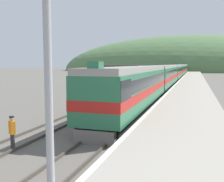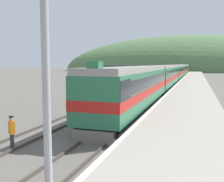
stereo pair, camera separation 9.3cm
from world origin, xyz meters
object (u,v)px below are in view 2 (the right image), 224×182
Objects in this scene: carriage_third at (176,72)px; track_worker at (12,131)px; carriage_fourth at (181,70)px; signal_mast_main at (44,11)px; carriage_second at (164,76)px; express_train_lead_car at (134,88)px; carriage_fifth at (184,69)px.

track_worker is at bearing -93.46° from carriage_third.
signal_mast_main reaches higher than carriage_fourth.
carriage_third is 2.85× the size of signal_mast_main.
carriage_third is at bearing 90.00° from carriage_second.
track_worker is (-3.46, -11.37, -1.22)m from express_train_lead_car.
carriage_fourth is 2.85× the size of signal_mast_main.
carriage_fourth is 85.79m from signal_mast_main.
express_train_lead_car is at bearing -90.00° from carriage_third.
carriage_fifth is (0.00, 71.08, 0.00)m from carriage_second.
express_train_lead_car is at bearing 73.06° from track_worker.
carriage_fifth is at bearing 90.80° from signal_mast_main.
signal_mast_main is 8.27m from track_worker.
carriage_fourth is 1.00× the size of carriage_fifth.
carriage_second is at bearing 90.00° from express_train_lead_car.
express_train_lead_car is 0.85× the size of carriage_fourth.
carriage_fourth is at bearing 87.55° from track_worker.
signal_mast_main reaches higher than track_worker.
carriage_third is 1.00× the size of carriage_fifth.
track_worker is at bearing -91.90° from carriage_fifth.
carriage_third and carriage_fifth have the same top height.
track_worker is at bearing -95.89° from carriage_second.
carriage_fifth is 13.27× the size of track_worker.
carriage_second and carriage_third have the same top height.
track_worker is (-3.46, -80.94, -1.21)m from carriage_fourth.
signal_mast_main is (1.53, -109.41, 3.33)m from carriage_fifth.
carriage_fourth is at bearing 90.00° from express_train_lead_car.
carriage_fourth is (0.00, 69.57, -0.01)m from express_train_lead_car.
carriage_second is 71.08m from carriage_fifth.
carriage_second is at bearing 92.28° from signal_mast_main.
signal_mast_main is (1.53, -16.15, 3.32)m from express_train_lead_car.
signal_mast_main is at bearing -84.60° from express_train_lead_car.
carriage_fifth is 2.85× the size of signal_mast_main.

